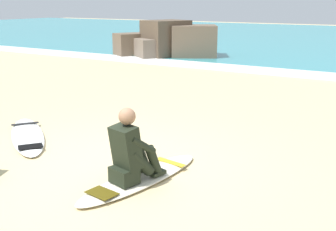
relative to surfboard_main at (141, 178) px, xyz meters
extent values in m
plane|color=#CCB584|center=(-0.65, 0.15, -0.04)|extent=(80.00, 80.00, 0.00)
cube|color=white|center=(-0.65, 9.16, 0.02)|extent=(80.00, 0.90, 0.11)
ellipsoid|color=#EFE5C6|center=(0.00, 0.00, 0.00)|extent=(0.82, 2.19, 0.07)
cube|color=gold|center=(0.08, 0.59, 0.04)|extent=(0.49, 0.17, 0.01)
cube|color=#4C400C|center=(-0.10, -0.67, 0.04)|extent=(0.39, 0.29, 0.01)
cube|color=black|center=(-0.04, -0.30, 0.14)|extent=(0.37, 0.33, 0.20)
cylinder|color=black|center=(-0.10, -0.10, 0.29)|extent=(0.24, 0.43, 0.43)
cylinder|color=black|center=(-0.06, 0.10, 0.26)|extent=(0.18, 0.28, 0.42)
cube|color=black|center=(-0.05, 0.17, 0.07)|extent=(0.15, 0.24, 0.05)
cylinder|color=black|center=(0.10, -0.15, 0.29)|extent=(0.24, 0.43, 0.43)
cylinder|color=black|center=(0.16, 0.05, 0.26)|extent=(0.18, 0.28, 0.42)
cube|color=black|center=(0.18, 0.11, 0.07)|extent=(0.15, 0.24, 0.05)
cube|color=black|center=(-0.03, -0.27, 0.49)|extent=(0.40, 0.37, 0.57)
sphere|color=#A37556|center=(-0.03, -0.24, 0.88)|extent=(0.21, 0.21, 0.21)
cylinder|color=black|center=(-0.13, -0.09, 0.52)|extent=(0.18, 0.41, 0.31)
cylinder|color=black|center=(0.14, -0.15, 0.52)|extent=(0.18, 0.41, 0.31)
ellipsoid|color=white|center=(-2.69, 0.46, 0.00)|extent=(2.11, 1.78, 0.07)
cube|color=black|center=(-3.20, 0.84, 0.04)|extent=(0.37, 0.44, 0.01)
cube|color=black|center=(-2.12, 0.02, 0.04)|extent=(0.41, 0.44, 0.01)
cube|color=#756656|center=(-6.55, 10.00, 0.37)|extent=(1.88, 1.78, 0.82)
cube|color=brown|center=(-7.46, 10.11, 0.45)|extent=(1.55, 1.70, 0.98)
cube|color=#756656|center=(-5.41, 11.58, 0.53)|extent=(1.44, 1.12, 1.14)
cube|color=brown|center=(-5.07, 10.98, 0.63)|extent=(2.23, 2.12, 1.33)
cube|color=brown|center=(-6.12, 10.53, 0.72)|extent=(1.86, 2.04, 1.51)
camera|label=1|loc=(2.94, -4.16, 2.22)|focal=45.22mm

